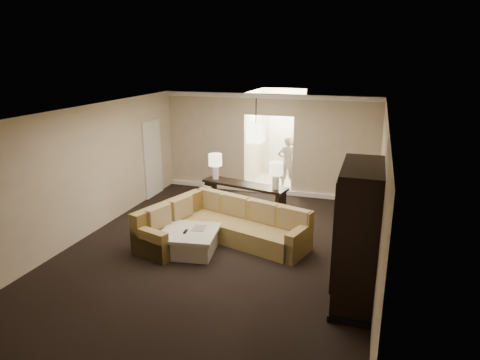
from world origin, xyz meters
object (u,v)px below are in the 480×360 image
(sectional_sofa, at_px, (220,227))
(armoire, at_px, (357,238))
(coffee_table, at_px, (189,241))
(person, at_px, (288,159))
(console_table, at_px, (244,197))
(drink_table, at_px, (346,225))

(sectional_sofa, bearing_deg, armoire, -9.52)
(coffee_table, relative_size, person, 0.72)
(armoire, bearing_deg, person, 111.92)
(console_table, height_order, person, person)
(person, bearing_deg, armoire, 100.14)
(armoire, distance_m, drink_table, 2.33)
(console_table, bearing_deg, coffee_table, -89.26)
(coffee_table, bearing_deg, sectional_sofa, 55.36)
(coffee_table, height_order, drink_table, drink_table)
(console_table, bearing_deg, person, 91.08)
(coffee_table, xyz_separation_m, drink_table, (2.95, 1.41, 0.15))
(person, bearing_deg, drink_table, 108.32)
(drink_table, bearing_deg, coffee_table, -154.40)
(drink_table, bearing_deg, armoire, -82.50)
(sectional_sofa, distance_m, person, 4.24)
(sectional_sofa, distance_m, drink_table, 2.65)
(coffee_table, distance_m, console_table, 2.28)
(sectional_sofa, relative_size, drink_table, 6.41)
(armoire, relative_size, drink_table, 4.21)
(sectional_sofa, distance_m, console_table, 1.61)
(coffee_table, distance_m, armoire, 3.44)
(coffee_table, xyz_separation_m, console_table, (0.47, 2.21, 0.27))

